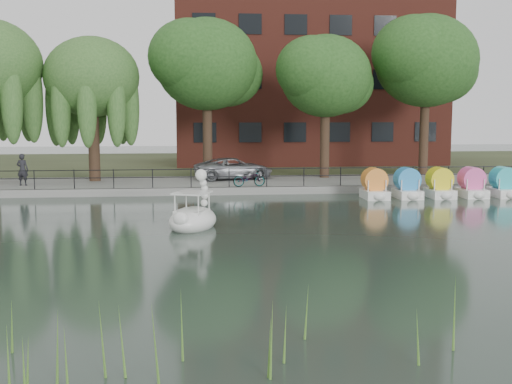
{
  "coord_description": "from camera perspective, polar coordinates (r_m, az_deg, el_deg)",
  "views": [
    {
      "loc": [
        -1.95,
        -20.36,
        4.44
      ],
      "look_at": [
        0.5,
        4.0,
        1.3
      ],
      "focal_mm": 45.0,
      "sensor_mm": 36.0,
      "label": 1
    }
  ],
  "objects": [
    {
      "name": "promenade",
      "position": [
        36.66,
        -2.65,
        0.66
      ],
      "size": [
        40.0,
        6.0,
        0.4
      ],
      "primitive_type": "cube",
      "color": "gray",
      "rests_on": "ground_plane"
    },
    {
      "name": "apartment_building",
      "position": [
        51.35,
        4.44,
        12.78
      ],
      "size": [
        20.0,
        10.07,
        18.0
      ],
      "color": "#4C1E16",
      "rests_on": "land_strip"
    },
    {
      "name": "swan_boat",
      "position": [
        24.39,
        -5.59,
        -2.09
      ],
      "size": [
        2.49,
        2.98,
        2.17
      ],
      "rotation": [
        0.0,
        0.0,
        -0.41
      ],
      "color": "white",
      "rests_on": "ground_plane"
    },
    {
      "name": "broadleaf_right",
      "position": [
        38.73,
        6.21,
        10.15
      ],
      "size": [
        5.4,
        5.4,
        8.32
      ],
      "color": "#473323",
      "rests_on": "promenade"
    },
    {
      "name": "pedal_boat_row",
      "position": [
        34.6,
        18.62,
        0.57
      ],
      "size": [
        11.35,
        1.7,
        1.4
      ],
      "color": "white",
      "rests_on": "ground_plane"
    },
    {
      "name": "ground_plane",
      "position": [
        20.93,
        -0.27,
        -4.94
      ],
      "size": [
        120.0,
        120.0,
        0.0
      ],
      "primitive_type": "plane",
      "color": "#34443B"
    },
    {
      "name": "broadleaf_center",
      "position": [
        38.46,
        -4.39,
        11.19
      ],
      "size": [
        6.0,
        6.0,
        9.25
      ],
      "color": "#473323",
      "rests_on": "promenade"
    },
    {
      "name": "railing",
      "position": [
        33.83,
        -2.41,
        1.71
      ],
      "size": [
        32.0,
        0.05,
        1.0
      ],
      "color": "black",
      "rests_on": "promenade"
    },
    {
      "name": "willow_mid",
      "position": [
        37.81,
        -14.39,
        9.82
      ],
      "size": [
        5.32,
        5.32,
        8.15
      ],
      "color": "#473323",
      "rests_on": "promenade"
    },
    {
      "name": "broadleaf_far",
      "position": [
        41.56,
        14.91,
        11.15
      ],
      "size": [
        6.3,
        6.3,
        9.71
      ],
      "color": "#473323",
      "rests_on": "promenade"
    },
    {
      "name": "reed_bank",
      "position": [
        12.18,
        13.77,
        -11.29
      ],
      "size": [
        24.0,
        2.4,
        1.2
      ],
      "color": "#669938",
      "rests_on": "ground_plane"
    },
    {
      "name": "bicycle",
      "position": [
        34.0,
        -0.62,
        1.33
      ],
      "size": [
        0.83,
        1.79,
        1.0
      ],
      "primitive_type": "imported",
      "rotation": [
        0.0,
        0.0,
        1.71
      ],
      "color": "gray",
      "rests_on": "promenade"
    },
    {
      "name": "land_strip",
      "position": [
        50.58,
        -3.51,
        2.46
      ],
      "size": [
        60.0,
        22.0,
        0.36
      ],
      "primitive_type": "cube",
      "color": "#47512D",
      "rests_on": "ground_plane"
    },
    {
      "name": "kerb",
      "position": [
        33.73,
        -2.38,
        0.08
      ],
      "size": [
        40.0,
        0.25,
        0.4
      ],
      "primitive_type": "cube",
      "color": "gray",
      "rests_on": "ground_plane"
    },
    {
      "name": "minivan",
      "position": [
        37.56,
        -2.0,
        2.24
      ],
      "size": [
        3.44,
        5.61,
        1.45
      ],
      "primitive_type": "imported",
      "rotation": [
        0.0,
        0.0,
        1.78
      ],
      "color": "gray",
      "rests_on": "promenade"
    },
    {
      "name": "pedestrian",
      "position": [
        36.62,
        -20.05,
        2.09
      ],
      "size": [
        0.8,
        0.62,
        1.98
      ],
      "primitive_type": "imported",
      "rotation": [
        0.0,
        0.0,
        2.94
      ],
      "color": "black",
      "rests_on": "promenade"
    }
  ]
}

